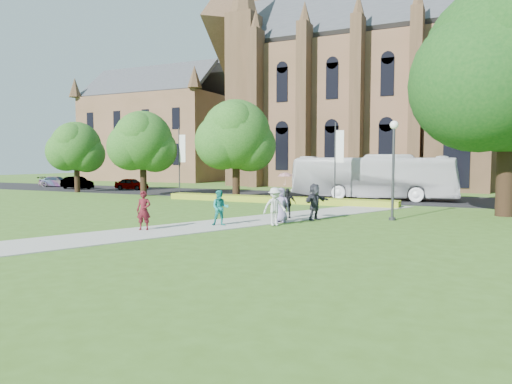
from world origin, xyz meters
The scene contains 24 objects.
ground centered at (0.00, 0.00, 0.00)m, with size 160.00×160.00×0.00m, color #3E611D.
road centered at (0.00, 20.00, 0.01)m, with size 160.00×10.00×0.02m, color black.
footpath centered at (0.00, 1.00, 0.02)m, with size 3.20×30.00×0.04m, color #B2B2A8.
flower_hedge centered at (-2.00, 13.20, 0.23)m, with size 18.00×1.40×0.45m, color gold.
cathedral centered at (10.00, 39.73, 12.98)m, with size 52.60×18.25×28.00m.
building_west centered at (-34.00, 42.00, 9.21)m, with size 22.00×14.00×18.30m.
streetlamp centered at (7.50, 6.50, 3.30)m, with size 0.44×0.44×5.24m.
large_tree centered at (13.00, 11.00, 8.37)m, with size 9.60×9.60×13.20m.
street_tree_0 centered at (-15.00, 14.00, 4.87)m, with size 5.20×5.20×7.50m.
street_tree_1 centered at (-6.00, 14.50, 5.22)m, with size 5.60×5.60×8.05m.
street_tree_2 centered at (-24.00, 15.00, 4.53)m, with size 4.80×4.80×6.95m.
banner_pole_0 centered at (2.11, 15.20, 3.39)m, with size 0.70×0.10×6.00m.
banner_pole_1 centered at (-11.89, 15.20, 3.39)m, with size 0.70×0.10×6.00m.
tour_coach centered at (4.11, 19.00, 1.82)m, with size 3.03×12.95×3.61m, color silver.
car_0 centered at (-21.50, 20.10, 0.65)m, with size 1.48×3.67×1.25m, color gray.
car_1 centered at (-27.88, 18.66, 0.70)m, with size 1.44×4.14×1.37m, color gray.
car_2 centered at (-33.40, 20.86, 0.63)m, with size 1.71×4.20×1.22m, color gray.
pedestrian_0 centered at (-2.11, -1.98, 0.92)m, with size 0.64×0.42×1.76m, color #501219.
pedestrian_1 centered at (0.32, 0.71, 0.89)m, with size 0.83×0.64×1.70m, color #1A867D.
pedestrian_2 centered at (2.69, 1.84, 0.95)m, with size 1.18×0.68×1.83m, color silver.
pedestrian_3 centered at (2.22, 4.70, 0.85)m, with size 0.95×0.40×1.62m, color black.
pedestrian_4 centered at (2.53, 3.06, 0.92)m, with size 0.86×0.56×1.76m, color gray.
pedestrian_5 centered at (3.82, 4.58, 1.00)m, with size 1.78×0.57×1.92m, color #2B2C34.
parasol centered at (2.71, 3.16, 2.13)m, with size 0.76×0.76×0.67m, color #EAA5BE.
Camera 1 is at (11.10, -18.32, 3.18)m, focal length 32.00 mm.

